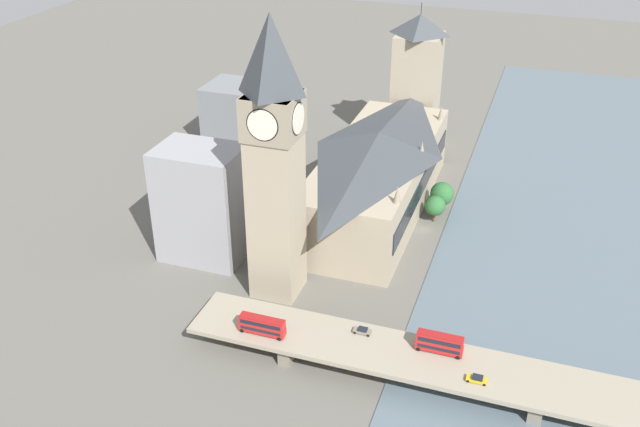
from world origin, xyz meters
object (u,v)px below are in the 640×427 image
Objects in this scene: double_decker_bus_lead at (262,325)px; double_decker_bus_rear at (440,343)px; parliament_hall at (378,172)px; car_northbound_tail at (362,331)px; clock_tower at (274,156)px; victoria_tower at (416,83)px; road_bridge at (539,387)px; car_northbound_lead at (477,379)px.

double_decker_bus_rear reaches higher than double_decker_bus_lead.
parliament_hall reaches higher than car_northbound_tail.
victoria_tower is (-13.59, -107.72, -14.33)m from clock_tower.
double_decker_bus_lead is 24.02m from car_northbound_tail.
double_decker_bus_lead is at bearing 19.33° from car_northbound_tail.
parliament_hall is 0.52× the size of road_bridge.
parliament_hall reaches higher than car_northbound_lead.
road_bridge is 38.39× the size of car_northbound_tail.
double_decker_bus_lead is at bearing -0.02° from car_northbound_lead.
road_bridge is 14.44× the size of double_decker_bus_lead.
car_northbound_lead is at bearing 179.98° from double_decker_bus_lead.
parliament_hall is 56.26m from victoria_tower.
parliament_hall is 1.12× the size of clock_tower.
double_decker_bus_rear is (22.83, -3.29, 3.75)m from road_bridge.
double_decker_bus_lead reaches higher than car_northbound_lead.
double_decker_bus_rear is (-34.13, 126.69, -17.38)m from victoria_tower.
victoria_tower is (0.06, -54.92, 12.20)m from parliament_hall.
clock_tower reaches higher than double_decker_bus_rear.
car_northbound_tail is (-15.41, 70.97, -7.14)m from parliament_hall.
car_northbound_lead is (-9.72, 7.13, -1.95)m from double_decker_bus_rear.
parliament_hall is 7.49× the size of double_decker_bus_lead.
victoria_tower is at bearing -82.99° from car_northbound_tail.
double_decker_bus_rear is 2.42× the size of car_northbound_lead.
car_northbound_lead is at bearing 164.36° from car_northbound_tail.
clock_tower is at bearing 82.81° from victoria_tower.
car_northbound_lead is at bearing 155.56° from clock_tower.
victoria_tower is 12.39× the size of car_northbound_lead.
victoria_tower is at bearing -97.19° from clock_tower.
double_decker_bus_rear is 2.55× the size of car_northbound_tail.
road_bridge is at bearing 171.79° from double_decker_bus_rear.
victoria_tower is 143.48m from road_bridge.
car_northbound_lead is at bearing 108.14° from victoria_tower.
double_decker_bus_lead is at bearing 84.80° from parliament_hall.
parliament_hall is 94.62m from road_bridge.
victoria_tower is 5.12× the size of double_decker_bus_rear.
victoria_tower is at bearing -89.94° from parliament_hall.
car_northbound_lead is (-43.85, 133.83, -19.33)m from victoria_tower.
road_bridge is at bearing -163.67° from car_northbound_lead.
car_northbound_lead is 29.47m from car_northbound_tail.
victoria_tower is at bearing -74.92° from double_decker_bus_rear.
car_northbound_lead is at bearing 119.03° from parliament_hall.
victoria_tower is at bearing -93.05° from double_decker_bus_lead.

